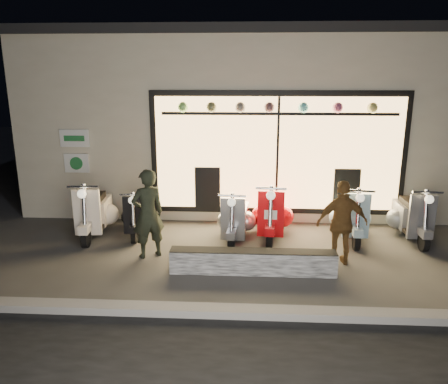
{
  "coord_description": "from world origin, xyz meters",
  "views": [
    {
      "loc": [
        0.18,
        -7.3,
        3.15
      ],
      "look_at": [
        -0.27,
        0.6,
        1.05
      ],
      "focal_mm": 35.0,
      "sensor_mm": 36.0,
      "label": 1
    }
  ],
  "objects_px": {
    "man": "(148,214)",
    "woman": "(342,223)",
    "graffiti_barrier": "(253,262)",
    "scooter_red": "(272,213)",
    "scooter_silver": "(236,218)"
  },
  "relations": [
    {
      "from": "graffiti_barrier",
      "to": "scooter_red",
      "type": "relative_size",
      "value": 1.72
    },
    {
      "from": "scooter_red",
      "to": "woman",
      "type": "bearing_deg",
      "value": -46.09
    },
    {
      "from": "graffiti_barrier",
      "to": "scooter_red",
      "type": "bearing_deg",
      "value": 77.82
    },
    {
      "from": "scooter_silver",
      "to": "scooter_red",
      "type": "height_order",
      "value": "scooter_red"
    },
    {
      "from": "scooter_silver",
      "to": "woman",
      "type": "height_order",
      "value": "woman"
    },
    {
      "from": "scooter_red",
      "to": "woman",
      "type": "distance_m",
      "value": 1.82
    },
    {
      "from": "graffiti_barrier",
      "to": "man",
      "type": "relative_size",
      "value": 1.69
    },
    {
      "from": "man",
      "to": "woman",
      "type": "xyz_separation_m",
      "value": [
        3.37,
        -0.13,
        -0.06
      ]
    },
    {
      "from": "scooter_silver",
      "to": "scooter_red",
      "type": "xyz_separation_m",
      "value": [
        0.73,
        0.24,
        0.04
      ]
    },
    {
      "from": "scooter_red",
      "to": "man",
      "type": "height_order",
      "value": "man"
    },
    {
      "from": "scooter_silver",
      "to": "scooter_red",
      "type": "bearing_deg",
      "value": 23.09
    },
    {
      "from": "scooter_silver",
      "to": "man",
      "type": "height_order",
      "value": "man"
    },
    {
      "from": "graffiti_barrier",
      "to": "woman",
      "type": "bearing_deg",
      "value": 17.48
    },
    {
      "from": "scooter_silver",
      "to": "man",
      "type": "relative_size",
      "value": 0.9
    },
    {
      "from": "graffiti_barrier",
      "to": "scooter_red",
      "type": "height_order",
      "value": "scooter_red"
    }
  ]
}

